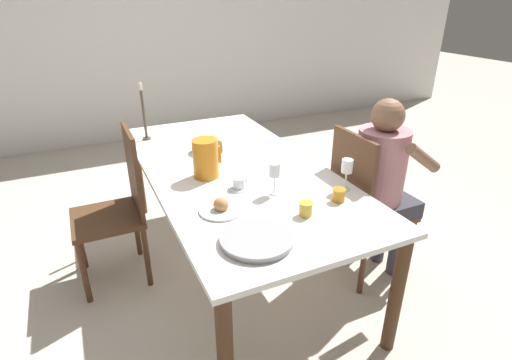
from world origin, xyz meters
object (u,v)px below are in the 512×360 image
at_px(chair_person_side, 363,204).
at_px(wine_glass_water, 347,168).
at_px(person_seated, 384,177).
at_px(teacup_near_person, 239,184).
at_px(bread_plate, 221,208).
at_px(candlestick_tall, 144,117).
at_px(teacup_across, 213,160).
at_px(jam_jar_amber, 306,208).
at_px(fruit_bowl, 207,146).
at_px(red_pitcher, 206,158).
at_px(jam_jar_red, 339,194).
at_px(chair_opposite, 118,205).
at_px(serving_tray, 257,239).
at_px(wine_glass_juice, 274,172).

xyz_separation_m(chair_person_side, wine_glass_water, (-0.26, -0.13, 0.35)).
xyz_separation_m(chair_person_side, person_seated, (0.10, -0.04, 0.19)).
height_order(person_seated, teacup_near_person, person_seated).
xyz_separation_m(bread_plate, candlestick_tall, (-0.13, 1.24, 0.15)).
bearing_deg(wine_glass_water, teacup_across, 129.69).
distance_m(wine_glass_water, jam_jar_amber, 0.39).
bearing_deg(candlestick_tall, chair_person_side, -47.07).
relative_size(fruit_bowl, candlestick_tall, 0.50).
relative_size(chair_person_side, person_seated, 0.84).
height_order(red_pitcher, jam_jar_red, red_pitcher).
bearing_deg(teacup_across, chair_person_side, -33.39).
height_order(red_pitcher, teacup_across, red_pitcher).
relative_size(jam_jar_red, candlestick_tall, 0.17).
bearing_deg(candlestick_tall, bread_plate, -84.18).
bearing_deg(teacup_across, chair_opposite, 169.76).
height_order(jam_jar_amber, fruit_bowl, fruit_bowl).
bearing_deg(fruit_bowl, jam_jar_red, -67.73).
xyz_separation_m(wine_glass_water, serving_tray, (-0.66, -0.26, -0.12)).
bearing_deg(bread_plate, candlestick_tall, 95.82).
xyz_separation_m(wine_glass_juice, jam_jar_red, (0.27, -0.22, -0.09)).
bearing_deg(red_pitcher, serving_tray, -91.51).
height_order(jam_jar_amber, jam_jar_red, same).
bearing_deg(wine_glass_juice, fruit_bowl, 99.73).
distance_m(red_pitcher, teacup_across, 0.21).
bearing_deg(wine_glass_water, jam_jar_amber, -156.42).
xyz_separation_m(teacup_near_person, jam_jar_red, (0.42, -0.35, 0.01)).
height_order(chair_person_side, wine_glass_juice, chair_person_side).
distance_m(red_pitcher, fruit_bowl, 0.41).
distance_m(red_pitcher, jam_jar_red, 0.79).
height_order(teacup_near_person, fruit_bowl, fruit_bowl).
bearing_deg(teacup_across, jam_jar_amber, -76.35).
bearing_deg(teacup_across, person_seated, -32.46).
distance_m(chair_person_side, wine_glass_juice, 0.72).
distance_m(red_pitcher, bread_plate, 0.44).
bearing_deg(bread_plate, serving_tray, -81.92).
bearing_deg(candlestick_tall, fruit_bowl, -52.94).
height_order(teacup_near_person, candlestick_tall, candlestick_tall).
xyz_separation_m(serving_tray, candlestick_tall, (-0.17, 1.56, 0.15)).
xyz_separation_m(bread_plate, jam_jar_amber, (0.36, -0.21, 0.02)).
xyz_separation_m(wine_glass_juice, teacup_across, (-0.16, 0.53, -0.10)).
bearing_deg(wine_glass_water, jam_jar_red, -139.32).
relative_size(teacup_near_person, jam_jar_red, 1.75).
bearing_deg(chair_person_side, teacup_near_person, -99.47).
xyz_separation_m(wine_glass_water, fruit_bowl, (-0.51, 0.87, -0.09)).
distance_m(person_seated, wine_glass_juice, 0.75).
relative_size(teacup_across, candlestick_tall, 0.29).
height_order(chair_person_side, candlestick_tall, candlestick_tall).
bearing_deg(teacup_across, wine_glass_water, -50.31).
bearing_deg(red_pitcher, teacup_across, 59.14).
bearing_deg(wine_glass_juice, candlestick_tall, 111.08).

